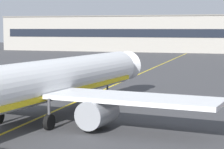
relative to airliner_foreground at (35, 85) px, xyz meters
The scene contains 4 objects.
taxiway_centreline 22.08m from the airliner_foreground, 92.66° to the left, with size 0.30×180.00×0.01m, color yellow.
airliner_foreground is the anchor object (origin of this frame).
safety_cone_by_nose_gear 17.06m from the airliner_foreground, 89.13° to the left, with size 0.44×0.44×0.55m.
terminal_building 119.55m from the airliner_foreground, 90.43° to the left, with size 140.72×12.40×12.63m.
Camera 1 is at (18.89, -26.56, 8.25)m, focal length 71.90 mm.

